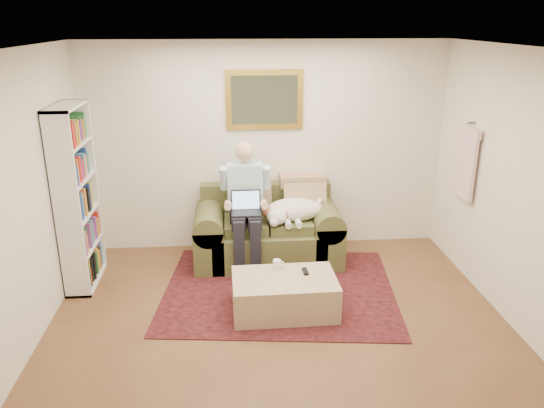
{
  "coord_description": "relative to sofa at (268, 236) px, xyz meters",
  "views": [
    {
      "loc": [
        -0.44,
        -3.96,
        2.84
      ],
      "look_at": [
        -0.0,
        1.37,
        0.95
      ],
      "focal_mm": 35.0,
      "sensor_mm": 36.0,
      "label": 1
    }
  ],
  "objects": [
    {
      "name": "laptop",
      "position": [
        -0.26,
        -0.23,
        0.47
      ],
      "size": [
        0.34,
        0.27,
        0.25
      ],
      "color": "black",
      "rests_on": "seated_man"
    },
    {
      "name": "tv_remote",
      "position": [
        0.3,
        -1.15,
        0.08
      ],
      "size": [
        0.05,
        0.15,
        0.02
      ],
      "primitive_type": "cube",
      "rotation": [
        0.0,
        0.0,
        0.03
      ],
      "color": "black",
      "rests_on": "ottoman"
    },
    {
      "name": "room_shell",
      "position": [
        0.0,
        -1.67,
        1.0
      ],
      "size": [
        4.51,
        5.0,
        2.61
      ],
      "color": "brown",
      "rests_on": "ground"
    },
    {
      "name": "bookshelf",
      "position": [
        -2.1,
        -0.42,
        0.7
      ],
      "size": [
        0.28,
        0.8,
        2.0
      ],
      "primitive_type": null,
      "color": "white",
      "rests_on": "room_shell"
    },
    {
      "name": "hanging_shirt",
      "position": [
        2.19,
        -0.42,
        1.05
      ],
      "size": [
        0.06,
        0.52,
        0.9
      ],
      "primitive_type": null,
      "color": "beige",
      "rests_on": "room_shell"
    },
    {
      "name": "sofa",
      "position": [
        0.0,
        0.0,
        0.0
      ],
      "size": [
        1.76,
        0.9,
        1.06
      ],
      "color": "brown",
      "rests_on": "room_shell"
    },
    {
      "name": "seated_man",
      "position": [
        -0.26,
        -0.16,
        0.44
      ],
      "size": [
        0.58,
        0.83,
        1.48
      ],
      "primitive_type": null,
      "color": "#8CC5D8",
      "rests_on": "sofa"
    },
    {
      "name": "sleeping_dog",
      "position": [
        0.32,
        -0.09,
        0.37
      ],
      "size": [
        0.73,
        0.46,
        0.27
      ],
      "primitive_type": null,
      "color": "white",
      "rests_on": "sofa"
    },
    {
      "name": "coffee_mug",
      "position": [
        0.02,
        -1.05,
        0.12
      ],
      "size": [
        0.08,
        0.08,
        0.1
      ],
      "primitive_type": "cylinder",
      "color": "white",
      "rests_on": "ottoman"
    },
    {
      "name": "wall_mirror",
      "position": [
        0.0,
        0.45,
        1.6
      ],
      "size": [
        0.94,
        0.04,
        0.72
      ],
      "color": "gold",
      "rests_on": "room_shell"
    },
    {
      "name": "ottoman",
      "position": [
        0.08,
        -1.26,
        -0.12
      ],
      "size": [
        1.05,
        0.68,
        0.38
      ],
      "primitive_type": "cube",
      "rotation": [
        0.0,
        0.0,
        0.02
      ],
      "color": "tan",
      "rests_on": "room_shell"
    },
    {
      "name": "rug",
      "position": [
        0.07,
        -0.81,
        -0.3
      ],
      "size": [
        2.7,
        2.26,
        0.01
      ],
      "primitive_type": "cube",
      "rotation": [
        0.0,
        0.0,
        -0.11
      ],
      "color": "black",
      "rests_on": "room_shell"
    }
  ]
}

